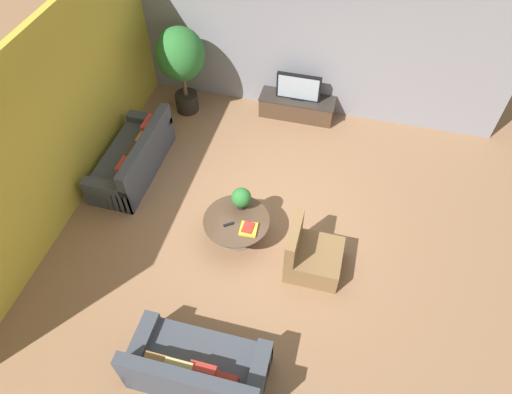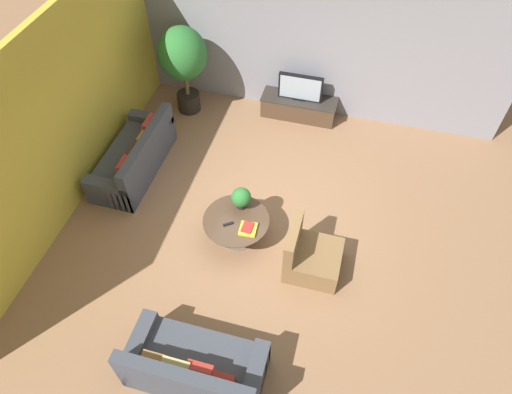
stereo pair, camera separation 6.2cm
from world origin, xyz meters
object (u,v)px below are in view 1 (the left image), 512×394
potted_palm_tall (181,59)px  coffee_table (237,225)px  couch_near_entry (197,368)px  armchair_wicker (311,256)px  television (299,87)px  media_console (297,106)px  potted_plant_tabletop (241,198)px  couch_by_wall (134,159)px

potted_palm_tall → coffee_table: bearing=-56.6°
couch_near_entry → potted_palm_tall: 5.54m
couch_near_entry → armchair_wicker: bearing=-118.4°
television → armchair_wicker: 3.59m
television → couch_near_entry: size_ratio=0.50×
potted_palm_tall → media_console: bearing=9.6°
coffee_table → armchair_wicker: armchair_wicker is taller
coffee_table → couch_near_entry: couch_near_entry is taller
television → media_console: bearing=90.0°
media_console → coffee_table: (-0.33, -3.21, 0.09)m
potted_plant_tabletop → media_console: bearing=83.8°
media_console → couch_near_entry: couch_near_entry is taller
coffee_table → couch_by_wall: (-2.17, 0.97, -0.02)m
media_console → coffee_table: size_ratio=1.45×
coffee_table → couch_by_wall: 2.38m
armchair_wicker → potted_palm_tall: size_ratio=0.48×
couch_near_entry → media_console: bearing=-92.0°
media_console → potted_plant_tabletop: 2.99m
couch_by_wall → potted_plant_tabletop: 2.32m
couch_near_entry → potted_palm_tall: potted_palm_tall is taller
armchair_wicker → couch_by_wall: bearing=70.2°
potted_plant_tabletop → television: bearing=83.8°
media_console → couch_near_entry: (-0.19, -5.46, 0.07)m
media_console → potted_palm_tall: potted_palm_tall is taller
couch_by_wall → potted_palm_tall: bearing=171.0°
couch_near_entry → coffee_table: bearing=-86.5°
couch_near_entry → potted_plant_tabletop: bearing=-87.1°
couch_by_wall → potted_plant_tabletop: bearing=72.2°
television → potted_plant_tabletop: television is taller
media_console → potted_palm_tall: size_ratio=0.83×
television → couch_near_entry: bearing=-92.0°
television → coffee_table: (-0.33, -3.21, -0.37)m
media_console → couch_near_entry: 5.46m
media_console → armchair_wicker: 3.57m
couch_near_entry → potted_plant_tabletop: 2.55m
potted_palm_tall → couch_near_entry: bearing=-68.4°
television → coffee_table: 3.25m
couch_by_wall → couch_near_entry: (2.31, -3.22, -0.00)m
potted_plant_tabletop → coffee_table: bearing=-91.5°
television → potted_palm_tall: bearing=-170.5°
media_console → coffee_table: bearing=-95.8°
coffee_table → television: bearing=84.2°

